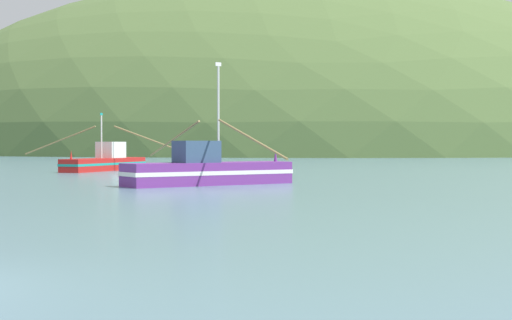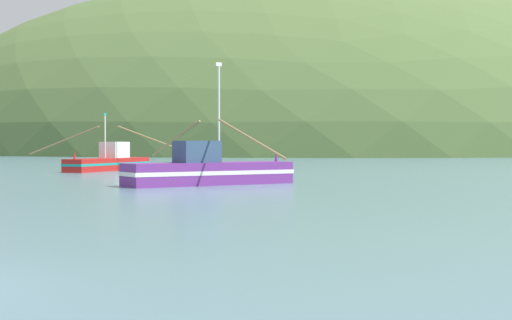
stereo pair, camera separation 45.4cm
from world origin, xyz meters
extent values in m
ellipsoid|color=#516B38|center=(-38.90, 185.32, 0.00)|extent=(200.47, 160.38, 87.79)
cube|color=#6B2D84|center=(-4.84, 29.39, 0.61)|extent=(8.11, 8.66, 1.23)
cube|color=white|center=(-4.84, 29.39, 0.67)|extent=(8.19, 8.75, 0.22)
cone|color=#6B2D84|center=(-1.87, 32.69, 1.58)|extent=(0.28, 0.28, 0.70)
cube|color=#334C6B|center=(-5.36, 28.81, 1.82)|extent=(2.69, 2.73, 1.19)
cylinder|color=silver|center=(-4.44, 29.84, 3.87)|extent=(0.12, 0.12, 5.29)
cube|color=white|center=(-4.44, 29.84, 6.64)|extent=(0.26, 0.29, 0.20)
cylinder|color=#997F4C|center=(-7.99, 32.23, 2.52)|extent=(4.76, 4.30, 2.11)
cylinder|color=#997F4C|center=(-1.68, 26.56, 2.52)|extent=(4.76, 4.30, 2.11)
cube|color=red|center=(-20.20, 47.95, 0.52)|extent=(2.78, 10.91, 1.05)
cube|color=teal|center=(-20.20, 47.95, 0.58)|extent=(2.80, 11.02, 0.19)
cone|color=red|center=(-20.64, 43.00, 1.40)|extent=(0.22, 0.22, 0.70)
cube|color=silver|center=(-20.11, 48.91, 1.74)|extent=(1.81, 2.52, 1.38)
cylinder|color=silver|center=(-20.25, 47.42, 2.82)|extent=(0.12, 0.12, 3.55)
cube|color=teal|center=(-20.25, 47.42, 4.72)|extent=(0.06, 0.36, 0.20)
cylinder|color=#997F4C|center=(-15.77, 47.56, 2.53)|extent=(7.08, 0.74, 2.49)
cylinder|color=#997F4C|center=(-24.63, 48.34, 2.53)|extent=(7.08, 0.74, 2.49)
camera|label=1|loc=(8.15, -9.71, 2.24)|focal=52.72mm
camera|label=2|loc=(8.59, -9.59, 2.24)|focal=52.72mm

